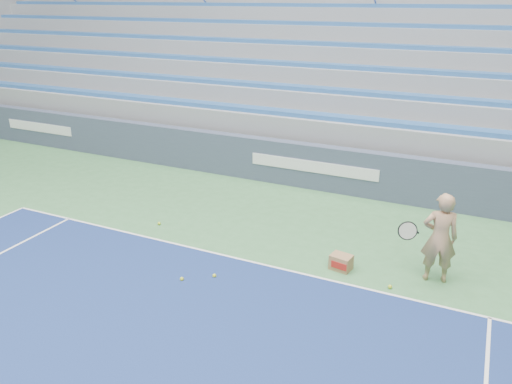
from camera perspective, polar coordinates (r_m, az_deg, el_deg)
sponsor_barrier at (r=12.25m, az=6.75°, el=2.88°), size 30.00×0.32×1.10m
bleachers at (r=17.27m, az=13.36°, el=14.07°), size 31.00×9.15×7.30m
tennis_player at (r=8.64m, az=20.22°, el=-4.94°), size 0.93×0.87×1.56m
ball_box at (r=8.85m, az=9.69°, el=-7.91°), size 0.40×0.33×0.27m
tennis_ball_0 at (r=8.54m, az=-8.48°, el=-9.80°), size 0.07×0.07×0.07m
tennis_ball_1 at (r=8.53m, az=15.07°, el=-10.41°), size 0.07×0.07×0.07m
tennis_ball_2 at (r=10.56m, az=-11.01°, el=-3.55°), size 0.07×0.07×0.07m
tennis_ball_3 at (r=8.56m, az=-4.78°, el=-9.51°), size 0.07×0.07×0.07m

